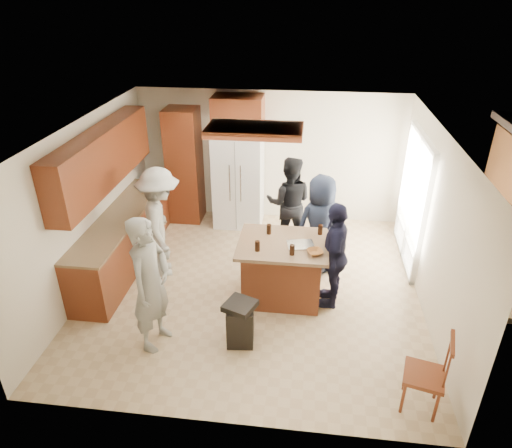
# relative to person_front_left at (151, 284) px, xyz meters

# --- Properties ---
(person_front_left) EXTENTS (0.63, 0.76, 1.83)m
(person_front_left) POSITION_rel_person_front_left_xyz_m (0.00, 0.00, 0.00)
(person_front_left) COLOR gray
(person_front_left) RESTS_ON ground
(person_behind_left) EXTENTS (0.81, 0.50, 1.66)m
(person_behind_left) POSITION_rel_person_front_left_xyz_m (1.55, 2.72, -0.08)
(person_behind_left) COLOR black
(person_behind_left) RESTS_ON ground
(person_behind_right) EXTENTS (0.95, 0.81, 1.65)m
(person_behind_right) POSITION_rel_person_front_left_xyz_m (2.08, 1.98, -0.09)
(person_behind_right) COLOR #1A2135
(person_behind_right) RESTS_ON ground
(person_side_right) EXTENTS (0.59, 1.00, 1.61)m
(person_side_right) POSITION_rel_person_front_left_xyz_m (2.28, 1.14, -0.11)
(person_side_right) COLOR black
(person_side_right) RESTS_ON ground
(person_counter) EXTENTS (0.90, 1.27, 1.79)m
(person_counter) POSITION_rel_person_front_left_xyz_m (-0.38, 1.63, -0.02)
(person_counter) COLOR #9A9A92
(person_counter) RESTS_ON ground
(left_cabinetry) EXTENTS (0.64, 3.00, 2.30)m
(left_cabinetry) POSITION_rel_person_front_left_xyz_m (-1.14, 1.76, 0.04)
(left_cabinetry) COLOR maroon
(left_cabinetry) RESTS_ON ground
(back_wall_units) EXTENTS (1.80, 0.60, 2.45)m
(back_wall_units) POSITION_rel_person_front_left_xyz_m (-0.23, 3.56, 0.47)
(back_wall_units) COLOR maroon
(back_wall_units) RESTS_ON ground
(refrigerator) EXTENTS (0.90, 0.76, 1.80)m
(refrigerator) POSITION_rel_person_front_left_xyz_m (0.55, 3.48, -0.01)
(refrigerator) COLOR white
(refrigerator) RESTS_ON ground
(kitchen_island) EXTENTS (1.28, 1.03, 0.93)m
(kitchen_island) POSITION_rel_person_front_left_xyz_m (1.55, 1.19, -0.44)
(kitchen_island) COLOR #A54D2A
(kitchen_island) RESTS_ON ground
(island_items) EXTENTS (0.96, 0.74, 0.15)m
(island_items) POSITION_rel_person_front_left_xyz_m (1.78, 1.09, 0.06)
(island_items) COLOR silver
(island_items) RESTS_ON kitchen_island
(trash_bin) EXTENTS (0.47, 0.47, 0.63)m
(trash_bin) POSITION_rel_person_front_left_xyz_m (1.09, 0.13, -0.59)
(trash_bin) COLOR black
(trash_bin) RESTS_ON ground
(spindle_chair) EXTENTS (0.51, 0.51, 0.99)m
(spindle_chair) POSITION_rel_person_front_left_xyz_m (3.23, -0.65, -0.46)
(spindle_chair) COLOR maroon
(spindle_chair) RESTS_ON ground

